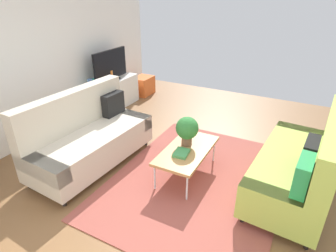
% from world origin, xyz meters
% --- Properties ---
extents(ground_plane, '(7.68, 7.68, 0.00)m').
position_xyz_m(ground_plane, '(0.00, 0.00, 0.00)').
color(ground_plane, brown).
extents(wall_far, '(6.40, 0.12, 2.90)m').
position_xyz_m(wall_far, '(0.00, 2.80, 1.45)').
color(wall_far, white).
rests_on(wall_far, ground_plane).
extents(area_rug, '(2.90, 2.20, 0.01)m').
position_xyz_m(area_rug, '(-0.01, -0.21, 0.01)').
color(area_rug, '#9E4C42').
rests_on(area_rug, ground_plane).
extents(couch_beige, '(1.95, 0.95, 1.10)m').
position_xyz_m(couch_beige, '(-0.34, 1.41, 0.44)').
color(couch_beige, beige).
rests_on(couch_beige, ground_plane).
extents(couch_green, '(1.96, 0.99, 1.10)m').
position_xyz_m(couch_green, '(0.31, -1.43, 0.45)').
color(couch_green, '#A3BC4C').
rests_on(couch_green, ground_plane).
extents(coffee_table, '(1.10, 0.56, 0.42)m').
position_xyz_m(coffee_table, '(0.04, -0.01, 0.39)').
color(coffee_table, '#B7844C').
rests_on(coffee_table, ground_plane).
extents(tv_console, '(1.40, 0.44, 0.64)m').
position_xyz_m(tv_console, '(1.54, 2.46, 0.32)').
color(tv_console, silver).
rests_on(tv_console, ground_plane).
extents(tv, '(1.00, 0.20, 0.64)m').
position_xyz_m(tv, '(1.54, 2.44, 0.95)').
color(tv, black).
rests_on(tv, tv_console).
extents(storage_trunk, '(0.52, 0.40, 0.44)m').
position_xyz_m(storage_trunk, '(2.64, 2.36, 0.22)').
color(storage_trunk, orange).
rests_on(storage_trunk, ground_plane).
extents(potted_plant, '(0.32, 0.32, 0.42)m').
position_xyz_m(potted_plant, '(0.15, 0.05, 0.66)').
color(potted_plant, brown).
rests_on(potted_plant, coffee_table).
extents(table_book_0, '(0.26, 0.21, 0.04)m').
position_xyz_m(table_book_0, '(-0.12, 0.01, 0.44)').
color(table_book_0, '#3F8C4C').
rests_on(table_book_0, coffee_table).
extents(vase_0, '(0.10, 0.10, 0.17)m').
position_xyz_m(vase_0, '(0.96, 2.51, 0.73)').
color(vase_0, '#4C72B2').
rests_on(vase_0, tv_console).
extents(vase_1, '(0.13, 0.13, 0.14)m').
position_xyz_m(vase_1, '(1.12, 2.51, 0.71)').
color(vase_1, '#33B29E').
rests_on(vase_1, tv_console).
extents(bottle_0, '(0.06, 0.06, 0.16)m').
position_xyz_m(bottle_0, '(1.31, 2.42, 0.72)').
color(bottle_0, orange).
rests_on(bottle_0, tv_console).
extents(bottle_1, '(0.06, 0.06, 0.14)m').
position_xyz_m(bottle_1, '(1.42, 2.42, 0.71)').
color(bottle_1, red).
rests_on(bottle_1, tv_console).
extents(bottle_2, '(0.06, 0.06, 0.22)m').
position_xyz_m(bottle_2, '(1.52, 2.42, 0.75)').
color(bottle_2, orange).
rests_on(bottle_2, tv_console).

